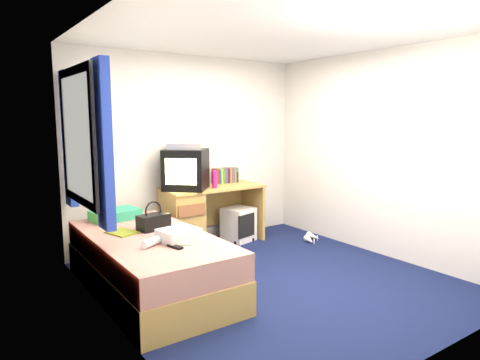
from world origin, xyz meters
TOP-DOWN VIEW (x-y plane):
  - ground at (0.00, 0.00)m, footprint 3.40×3.40m
  - room_shell at (0.00, 0.00)m, footprint 3.40×3.40m
  - bed at (-1.10, 0.46)m, footprint 1.01×2.00m
  - pillow at (-1.15, 1.24)m, footprint 0.53×0.39m
  - desk at (-0.10, 1.44)m, footprint 1.30×0.55m
  - storage_cube at (0.53, 1.36)m, footprint 0.43×0.43m
  - crt_tv at (-0.20, 1.44)m, footprint 0.67×0.67m
  - vcr at (-0.20, 1.44)m, footprint 0.50×0.47m
  - book_row at (0.48, 1.60)m, footprint 0.34×0.13m
  - picture_frame at (0.63, 1.59)m, footprint 0.02×0.12m
  - pink_water_bottle at (0.14, 1.32)m, footprint 0.07×0.07m
  - aerosol_can at (0.05, 1.49)m, footprint 0.07×0.07m
  - handbag at (-0.98, 0.62)m, footprint 0.33×0.22m
  - towel at (-0.96, 0.13)m, footprint 0.36×0.32m
  - magazine at (-1.29, 0.67)m, footprint 0.29×0.33m
  - water_bottle at (-1.22, 0.12)m, footprint 0.21×0.16m
  - colour_swatch_fan at (-1.02, 0.02)m, footprint 0.22×0.17m
  - remote_control at (-1.08, -0.03)m, footprint 0.08×0.17m
  - window_assembly at (-1.55, 0.90)m, footprint 0.11×1.42m
  - white_heels at (1.29, 0.76)m, footprint 0.31×0.33m

SIDE VIEW (x-z plane):
  - ground at x=0.00m, z-range 0.00..0.00m
  - white_heels at x=1.29m, z-range -0.01..0.09m
  - storage_cube at x=0.53m, z-range 0.00..0.44m
  - bed at x=-1.10m, z-range 0.00..0.54m
  - desk at x=-0.10m, z-range 0.03..0.78m
  - colour_swatch_fan at x=-1.02m, z-range 0.54..0.55m
  - magazine at x=-1.29m, z-range 0.54..0.55m
  - remote_control at x=-1.08m, z-range 0.54..0.56m
  - water_bottle at x=-1.22m, z-range 0.54..0.61m
  - pillow at x=-1.15m, z-range 0.54..0.65m
  - towel at x=-0.96m, z-range 0.54..0.65m
  - handbag at x=-0.98m, z-range 0.48..0.76m
  - picture_frame at x=0.63m, z-range 0.75..0.89m
  - aerosol_can at x=0.05m, z-range 0.75..0.94m
  - book_row at x=0.48m, z-range 0.75..0.95m
  - pink_water_bottle at x=0.14m, z-range 0.75..0.95m
  - crt_tv at x=-0.20m, z-range 0.75..1.24m
  - vcr at x=-0.20m, z-range 1.24..1.32m
  - window_assembly at x=-1.55m, z-range 0.72..2.12m
  - room_shell at x=0.00m, z-range -0.25..3.15m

